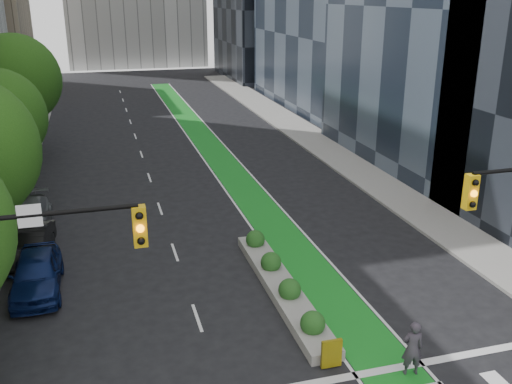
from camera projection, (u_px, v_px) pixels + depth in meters
sidewalk_left at (1, 184)px, 36.47m from camera, size 3.60×90.00×0.15m
sidewalk_right at (341, 157)px, 42.51m from camera, size 3.60×90.00×0.15m
bike_lane_paint at (212, 149)px, 44.82m from camera, size 2.20×70.00×0.01m
tree_far at (15, 80)px, 41.17m from camera, size 6.60×6.60×9.00m
median_planter at (281, 284)px, 23.39m from camera, size 1.20×10.26×1.10m
cyclist at (412, 348)px, 18.16m from camera, size 0.77×0.58×1.92m
parked_car_left_near at (36, 273)px, 23.31m from camera, size 1.95×4.82×1.64m
parked_car_left_mid at (30, 244)px, 26.19m from camera, size 2.07×4.58×1.46m
parked_car_left_far at (28, 218)px, 29.17m from camera, size 2.15×5.28×1.53m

